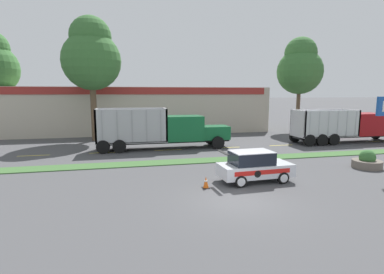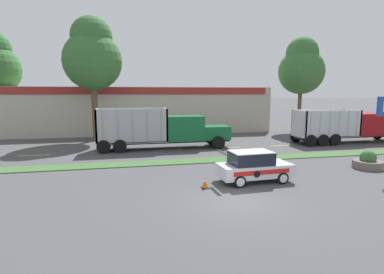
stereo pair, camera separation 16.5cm
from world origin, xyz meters
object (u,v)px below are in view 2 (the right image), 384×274
(stone_planter, at_px, (368,162))
(traffic_cone, at_px, (205,182))
(rally_car, at_px, (253,166))
(dump_truck_mid, at_px, (357,127))
(dump_truck_lead, at_px, (173,130))

(stone_planter, distance_m, traffic_cone, 11.67)
(rally_car, bearing_deg, dump_truck_mid, 33.79)
(rally_car, distance_m, stone_planter, 8.70)
(dump_truck_lead, xyz_separation_m, traffic_cone, (-0.15, -11.70, -1.30))
(rally_car, distance_m, traffic_cone, 3.04)
(stone_planter, bearing_deg, rally_car, -172.08)
(dump_truck_lead, bearing_deg, rally_car, -75.95)
(traffic_cone, bearing_deg, dump_truck_mid, 30.75)
(dump_truck_mid, height_order, rally_car, dump_truck_mid)
(dump_truck_mid, bearing_deg, traffic_cone, -149.25)
(dump_truck_lead, xyz_separation_m, rally_car, (2.78, -11.13, -0.73))
(dump_truck_lead, height_order, dump_truck_mid, dump_truck_lead)
(dump_truck_lead, height_order, traffic_cone, dump_truck_lead)
(dump_truck_lead, bearing_deg, stone_planter, -41.08)
(dump_truck_lead, xyz_separation_m, stone_planter, (11.39, -9.93, -1.18))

